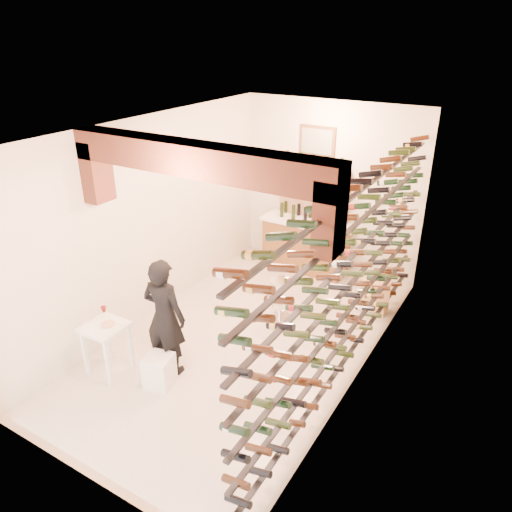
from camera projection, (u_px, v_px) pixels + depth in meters
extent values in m
plane|color=beige|center=(246.00, 340.00, 7.49)|extent=(6.00, 6.00, 0.00)
cube|color=beige|center=(330.00, 188.00, 9.12)|extent=(3.50, 0.02, 3.20)
cube|color=beige|center=(71.00, 359.00, 4.48)|extent=(3.50, 0.02, 3.20)
cube|color=beige|center=(150.00, 221.00, 7.61)|extent=(0.02, 6.00, 3.20)
cube|color=beige|center=(366.00, 274.00, 5.99)|extent=(0.02, 6.00, 3.20)
cube|color=brown|center=(244.00, 128.00, 6.11)|extent=(3.50, 6.00, 0.02)
cube|color=brown|center=(196.00, 159.00, 5.42)|extent=(3.50, 0.35, 0.36)
cube|color=brown|center=(97.00, 171.00, 6.33)|extent=(0.24, 0.35, 0.80)
cube|color=brown|center=(330.00, 217.00, 4.82)|extent=(0.24, 0.35, 0.80)
cube|color=black|center=(345.00, 360.00, 6.64)|extent=(0.06, 5.70, 0.03)
cube|color=black|center=(347.00, 335.00, 6.47)|extent=(0.06, 5.70, 0.03)
cube|color=black|center=(350.00, 309.00, 6.30)|extent=(0.06, 5.70, 0.03)
cube|color=black|center=(352.00, 282.00, 6.13)|extent=(0.06, 5.70, 0.03)
cube|color=black|center=(355.00, 253.00, 5.96)|extent=(0.06, 5.70, 0.03)
cube|color=black|center=(358.00, 223.00, 5.78)|extent=(0.06, 5.70, 0.03)
cube|color=black|center=(361.00, 190.00, 5.61)|extent=(0.06, 5.70, 0.03)
cube|color=brown|center=(305.00, 246.00, 9.47)|extent=(1.60, 0.55, 0.96)
cube|color=white|center=(306.00, 222.00, 9.26)|extent=(1.70, 0.62, 0.05)
cube|color=tan|center=(312.00, 217.00, 9.46)|extent=(1.40, 0.10, 2.00)
cube|color=tan|center=(309.00, 245.00, 9.62)|extent=(1.40, 0.28, 0.04)
cube|color=tan|center=(310.00, 221.00, 9.40)|extent=(1.40, 0.28, 0.04)
cube|color=tan|center=(311.00, 196.00, 9.19)|extent=(1.40, 0.28, 0.04)
cube|color=tan|center=(312.00, 170.00, 8.97)|extent=(1.40, 0.28, 0.04)
cube|color=brown|center=(317.00, 141.00, 8.88)|extent=(0.70, 0.04, 0.55)
cube|color=#99998C|center=(317.00, 141.00, 8.86)|extent=(0.60, 0.01, 0.45)
cube|color=white|center=(105.00, 327.00, 6.48)|extent=(0.53, 0.53, 0.05)
cube|color=white|center=(85.00, 354.00, 6.58)|extent=(0.05, 0.05, 0.71)
cube|color=white|center=(108.00, 364.00, 6.39)|extent=(0.05, 0.05, 0.71)
cube|color=white|center=(109.00, 338.00, 6.91)|extent=(0.05, 0.05, 0.71)
cube|color=white|center=(131.00, 347.00, 6.72)|extent=(0.05, 0.05, 0.71)
cylinder|color=white|center=(108.00, 325.00, 6.46)|extent=(0.24, 0.24, 0.02)
cylinder|color=#BF7266|center=(108.00, 324.00, 6.46)|extent=(0.18, 0.18, 0.02)
cube|color=white|center=(88.00, 325.00, 6.46)|extent=(0.16, 0.16, 0.02)
cylinder|color=white|center=(105.00, 317.00, 6.66)|extent=(0.07, 0.07, 0.00)
cylinder|color=white|center=(104.00, 314.00, 6.64)|extent=(0.01, 0.01, 0.09)
cone|color=#55070A|center=(104.00, 309.00, 6.61)|extent=(0.07, 0.07, 0.08)
cube|color=white|center=(159.00, 371.00, 6.48)|extent=(0.42, 0.42, 0.44)
imported|color=black|center=(165.00, 317.00, 6.50)|extent=(0.66, 0.47, 1.69)
cylinder|color=silver|center=(280.00, 317.00, 8.05)|extent=(0.36, 0.36, 0.03)
cylinder|color=silver|center=(280.00, 300.00, 7.91)|extent=(0.07, 0.07, 0.63)
cylinder|color=silver|center=(281.00, 282.00, 7.76)|extent=(0.34, 0.34, 0.06)
torus|color=silver|center=(280.00, 307.00, 7.97)|extent=(0.28, 0.28, 0.02)
cube|color=#DDAC79|center=(374.00, 304.00, 8.20)|extent=(0.43, 0.31, 0.26)
cube|color=#DDAC79|center=(375.00, 290.00, 8.09)|extent=(0.55, 0.44, 0.28)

